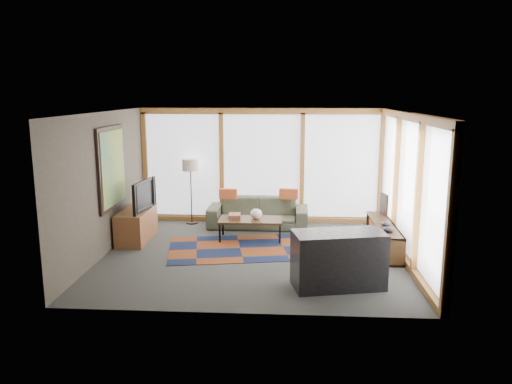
# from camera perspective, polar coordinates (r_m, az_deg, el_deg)

# --- Properties ---
(ground) EXTENTS (5.50, 5.50, 0.00)m
(ground) POSITION_cam_1_polar(r_m,az_deg,el_deg) (9.28, -0.16, -7.16)
(ground) COLOR #31302E
(ground) RESTS_ON ground
(room_envelope) EXTENTS (5.52, 5.02, 2.62)m
(room_envelope) POSITION_cam_1_polar(r_m,az_deg,el_deg) (9.44, 3.06, 2.78)
(room_envelope) COLOR #3F382F
(room_envelope) RESTS_ON ground
(rug) EXTENTS (2.94, 2.17, 0.01)m
(rug) POSITION_cam_1_polar(r_m,az_deg,el_deg) (9.63, -1.83, -6.43)
(rug) COLOR maroon
(rug) RESTS_ON ground
(sofa) EXTENTS (2.22, 0.91, 0.64)m
(sofa) POSITION_cam_1_polar(r_m,az_deg,el_deg) (11.06, 0.21, -2.38)
(sofa) COLOR #3A3C2C
(sofa) RESTS_ON ground
(pillow_left) EXTENTS (0.40, 0.13, 0.22)m
(pillow_left) POSITION_cam_1_polar(r_m,az_deg,el_deg) (10.99, -3.21, -0.19)
(pillow_left) COLOR #B44D27
(pillow_left) RESTS_ON sofa
(pillow_right) EXTENTS (0.43, 0.19, 0.23)m
(pillow_right) POSITION_cam_1_polar(r_m,az_deg,el_deg) (10.95, 3.77, -0.21)
(pillow_right) COLOR #B44D27
(pillow_right) RESTS_ON sofa
(floor_lamp) EXTENTS (0.37, 0.37, 1.48)m
(floor_lamp) POSITION_cam_1_polar(r_m,az_deg,el_deg) (11.36, -7.43, 0.06)
(floor_lamp) COLOR #302417
(floor_lamp) RESTS_ON ground
(coffee_table) EXTENTS (1.28, 0.65, 0.42)m
(coffee_table) POSITION_cam_1_polar(r_m,az_deg,el_deg) (10.16, -0.62, -4.26)
(coffee_table) COLOR #302010
(coffee_table) RESTS_ON ground
(book_stack) EXTENTS (0.26, 0.31, 0.10)m
(book_stack) POSITION_cam_1_polar(r_m,az_deg,el_deg) (10.13, -2.45, -2.79)
(book_stack) COLOR brown
(book_stack) RESTS_ON coffee_table
(vase) EXTENTS (0.28, 0.28, 0.21)m
(vase) POSITION_cam_1_polar(r_m,az_deg,el_deg) (10.10, 0.02, -2.51)
(vase) COLOR #F0E4CE
(vase) RESTS_ON coffee_table
(bookshelf) EXTENTS (0.37, 2.01, 0.50)m
(bookshelf) POSITION_cam_1_polar(r_m,az_deg,el_deg) (9.80, 14.40, -4.97)
(bookshelf) COLOR #302010
(bookshelf) RESTS_ON ground
(bowl_a) EXTENTS (0.23, 0.23, 0.10)m
(bowl_a) POSITION_cam_1_polar(r_m,az_deg,el_deg) (9.18, 14.92, -4.16)
(bowl_a) COLOR black
(bowl_a) RESTS_ON bookshelf
(bowl_b) EXTENTS (0.18, 0.18, 0.09)m
(bowl_b) POSITION_cam_1_polar(r_m,az_deg,el_deg) (9.55, 14.64, -3.58)
(bowl_b) COLOR black
(bowl_b) RESTS_ON bookshelf
(shelf_picture) EXTENTS (0.11, 0.33, 0.44)m
(shelf_picture) POSITION_cam_1_polar(r_m,az_deg,el_deg) (10.41, 14.42, -1.36)
(shelf_picture) COLOR black
(shelf_picture) RESTS_ON bookshelf
(tv_console) EXTENTS (0.53, 1.27, 0.63)m
(tv_console) POSITION_cam_1_polar(r_m,az_deg,el_deg) (10.34, -13.49, -3.69)
(tv_console) COLOR brown
(tv_console) RESTS_ON ground
(television) EXTENTS (0.26, 1.07, 0.61)m
(television) POSITION_cam_1_polar(r_m,az_deg,el_deg) (10.15, -13.18, -0.36)
(television) COLOR black
(television) RESTS_ON tv_console
(bar_counter) EXTENTS (1.47, 0.92, 0.87)m
(bar_counter) POSITION_cam_1_polar(r_m,az_deg,el_deg) (7.78, 9.39, -7.65)
(bar_counter) COLOR black
(bar_counter) RESTS_ON ground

